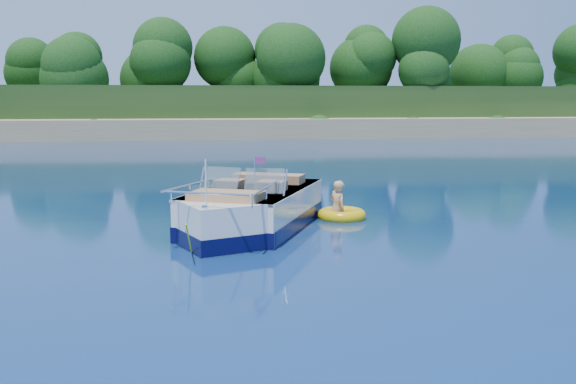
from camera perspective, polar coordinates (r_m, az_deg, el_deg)
name	(u,v)px	position (r m, az deg, el deg)	size (l,w,h in m)	color
ground	(203,252)	(12.76, -7.53, -5.30)	(160.00, 160.00, 0.00)	#0A2447
shoreline	(195,116)	(76.21, -8.27, 6.69)	(170.00, 59.00, 6.00)	#8D7152
treeline	(195,67)	(53.48, -8.27, 10.95)	(150.00, 7.12, 8.19)	black
motorboat	(248,213)	(14.58, -3.54, -1.89)	(3.86, 5.91, 2.11)	white
tow_tube	(342,215)	(16.19, 4.80, -2.06)	(1.24, 1.24, 0.32)	#E2B40C
boy	(336,218)	(16.26, 4.33, -2.31)	(0.55, 0.36, 1.50)	tan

